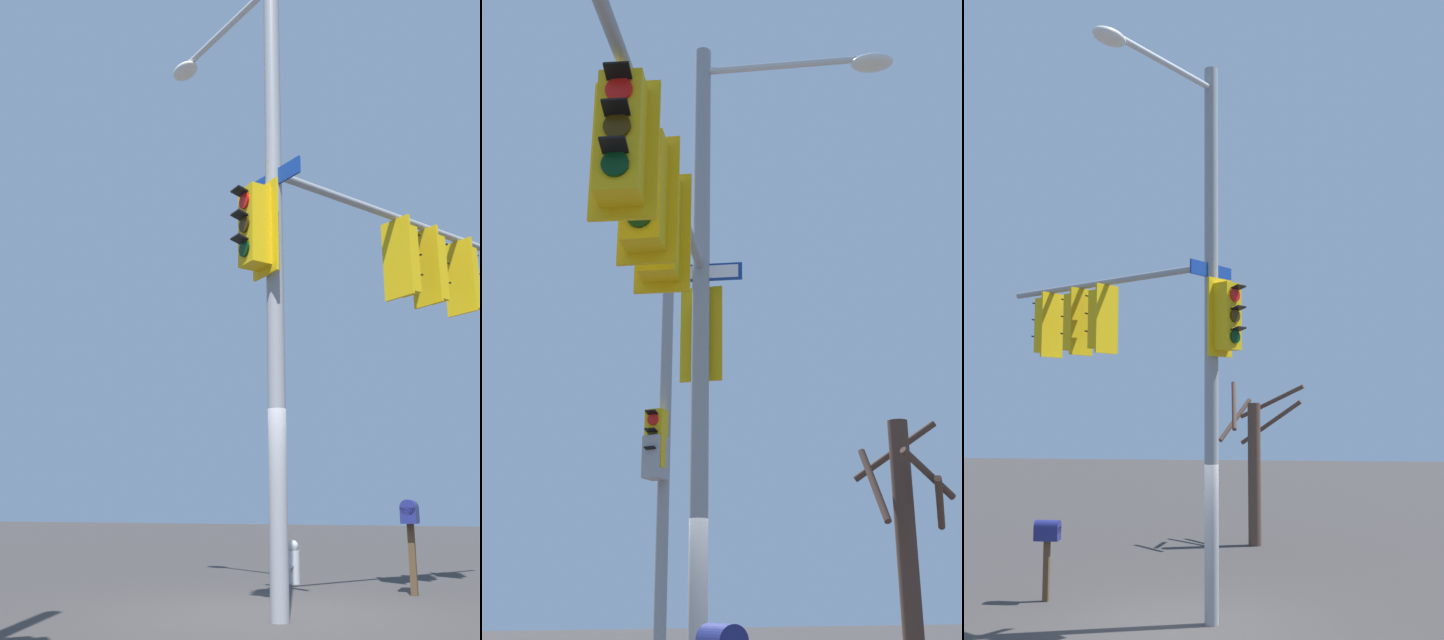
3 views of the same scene
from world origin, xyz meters
TOP-DOWN VIEW (x-y plane):
  - ground_plane at (0.00, 0.00)m, footprint 80.00×80.00m
  - main_signal_pole_assembly at (0.81, -0.87)m, footprint 5.03×5.18m
  - mailbox at (2.68, -1.35)m, footprint 0.44×0.24m
  - bare_tree_behind_pole at (-0.75, -7.39)m, footprint 2.26×1.95m

SIDE VIEW (x-z plane):
  - ground_plane at x=0.00m, z-range 0.00..0.00m
  - mailbox at x=2.68m, z-range 0.40..1.81m
  - bare_tree_behind_pole at x=-0.75m, z-range 0.02..4.17m
  - main_signal_pole_assembly at x=0.81m, z-range 0.50..9.76m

